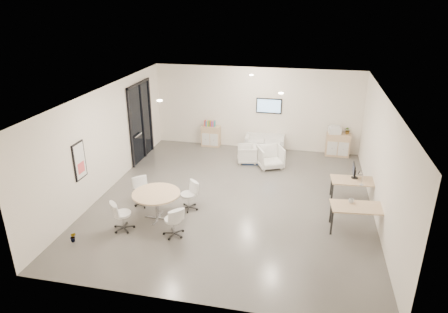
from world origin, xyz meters
The scene contains 21 objects.
room_shell centered at (0.00, 0.00, 1.60)m, with size 9.60×10.60×4.80m.
glass_door centered at (-3.95, 2.51, 1.50)m, with size 0.09×1.90×2.85m.
artwork centered at (-3.97, -1.60, 1.55)m, with size 0.05×0.54×1.04m.
wall_tv centered at (0.50, 4.46, 1.75)m, with size 0.98×0.06×0.58m.
ceiling_spots centered at (-0.20, 0.83, 3.18)m, with size 3.14×4.14×0.03m.
sideboard_left centered at (-1.77, 4.28, 0.41)m, with size 0.74×0.38×0.83m.
sideboard_right centered at (3.18, 4.26, 0.44)m, with size 0.88×0.43×0.88m.
books centered at (-1.81, 4.29, 0.94)m, with size 0.43×0.14×0.22m.
printer centered at (3.02, 4.26, 1.02)m, with size 0.48×0.42×0.31m.
loveseat centered at (0.42, 4.12, 0.30)m, with size 1.53×0.81×0.56m.
blue_rug centered at (0.43, 3.16, 0.01)m, with size 1.43×0.95×0.01m, color #2A4C81.
armchair_left centered at (-0.07, 2.89, 0.35)m, with size 0.69×0.65×0.71m, color white.
armchair_right centered at (0.81, 2.61, 0.43)m, with size 0.83×0.78×0.85m, color white.
desk_rear centered at (3.47, 0.57, 0.63)m, with size 1.39×0.77×0.70m.
desk_front centered at (3.43, -1.07, 0.65)m, with size 1.44×0.82×0.72m.
monitor centered at (3.43, 0.72, 0.94)m, with size 0.20×0.50×0.44m.
round_table centered at (-1.84, -1.57, 0.70)m, with size 1.29×1.29×0.79m.
meeting_chairs centered at (-1.84, -1.57, 0.41)m, with size 2.21×2.21×0.82m.
plant_cabinet centered at (3.50, 4.28, 0.99)m, with size 0.26×0.29×0.23m, color #3F7F3F.
plant_floor centered at (-3.49, -3.07, 0.06)m, with size 0.15×0.28×0.12m, color #3F7F3F.
cup centered at (3.25, -0.91, 0.79)m, with size 0.14×0.11×0.14m, color white.
Camera 1 is at (1.94, -10.50, 5.72)m, focal length 32.00 mm.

